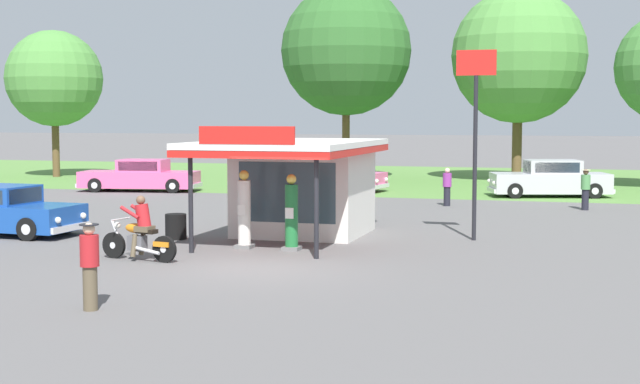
{
  "coord_description": "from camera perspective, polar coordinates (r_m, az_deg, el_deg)",
  "views": [
    {
      "loc": [
        7.01,
        -19.18,
        3.46
      ],
      "look_at": [
        0.14,
        4.11,
        1.4
      ],
      "focal_mm": 49.77,
      "sensor_mm": 36.0,
      "label": 1
    }
  ],
  "objects": [
    {
      "name": "roadside_pole_sign",
      "position": [
        25.1,
        9.98,
        5.05
      ],
      "size": [
        1.1,
        0.12,
        5.31
      ],
      "color": "black",
      "rests_on": "ground"
    },
    {
      "name": "parked_car_back_row_far_right",
      "position": [
        41.59,
        0.83,
        1.0
      ],
      "size": [
        5.19,
        2.56,
        1.44
      ],
      "color": "#E55993",
      "rests_on": "ground"
    },
    {
      "name": "gas_pump_nearside",
      "position": [
        23.42,
        -4.89,
        -1.32
      ],
      "size": [
        0.44,
        0.44,
        2.07
      ],
      "color": "slate",
      "rests_on": "ground"
    },
    {
      "name": "bystander_strolling_foreground",
      "position": [
        34.36,
        16.7,
        0.22
      ],
      "size": [
        0.34,
        0.34,
        1.53
      ],
      "color": "black",
      "rests_on": "ground"
    },
    {
      "name": "parked_car_back_row_left",
      "position": [
        39.71,
        14.59,
        0.76
      ],
      "size": [
        5.43,
        3.15,
        1.6
      ],
      "color": "#B7B7BC",
      "rests_on": "ground"
    },
    {
      "name": "gas_pump_offside",
      "position": [
        22.98,
        -1.84,
        -1.53
      ],
      "size": [
        0.44,
        0.44,
        1.99
      ],
      "color": "slate",
      "rests_on": "ground"
    },
    {
      "name": "grass_verge_strip",
      "position": [
        49.8,
        8.29,
        0.82
      ],
      "size": [
        120.0,
        24.0,
        0.01
      ],
      "primitive_type": "cube",
      "color": "#56843D",
      "rests_on": "ground"
    },
    {
      "name": "featured_classic_sedan",
      "position": [
        27.77,
        -19.83,
        -1.22
      ],
      "size": [
        5.01,
        2.17,
        1.45
      ],
      "color": "#19479E",
      "rests_on": "ground"
    },
    {
      "name": "service_station_kiosk",
      "position": [
        25.81,
        -1.25,
        0.78
      ],
      "size": [
        4.24,
        6.64,
        3.24
      ],
      "color": "silver",
      "rests_on": "ground"
    },
    {
      "name": "parked_car_second_row_spare",
      "position": [
        42.15,
        -11.49,
        0.97
      ],
      "size": [
        5.79,
        2.74,
        1.49
      ],
      "color": "#E55993",
      "rests_on": "ground"
    },
    {
      "name": "bystander_admiring_sedan",
      "position": [
        16.4,
        -14.59,
        -4.5
      ],
      "size": [
        0.35,
        0.35,
        1.58
      ],
      "color": "brown",
      "rests_on": "ground"
    },
    {
      "name": "tree_oak_distant_spare",
      "position": [
        48.83,
        12.65,
        8.51
      ],
      "size": [
        7.15,
        7.15,
        10.26
      ],
      "color": "brown",
      "rests_on": "ground"
    },
    {
      "name": "tree_oak_right",
      "position": [
        48.62,
        1.77,
        8.98
      ],
      "size": [
        7.09,
        7.09,
        10.61
      ],
      "color": "brown",
      "rests_on": "ground"
    },
    {
      "name": "tree_oak_far_right",
      "position": [
        53.56,
        -16.72,
        6.92
      ],
      "size": [
        5.51,
        5.51,
        8.42
      ],
      "color": "brown",
      "rests_on": "ground"
    },
    {
      "name": "motorcycle_with_rider",
      "position": [
        21.83,
        -11.51,
        -2.64
      ],
      "size": [
        2.14,
        0.73,
        1.58
      ],
      "color": "black",
      "rests_on": "ground"
    },
    {
      "name": "bystander_leaning_by_kiosk",
      "position": [
        34.79,
        8.18,
        0.37
      ],
      "size": [
        0.34,
        0.34,
        1.49
      ],
      "color": "black",
      "rests_on": "ground"
    },
    {
      "name": "spare_tire_stack",
      "position": [
        25.46,
        -9.26,
        -2.21
      ],
      "size": [
        0.6,
        0.6,
        0.72
      ],
      "color": "black",
      "rests_on": "ground"
    },
    {
      "name": "ground_plane",
      "position": [
        20.71,
        -3.61,
        -4.78
      ],
      "size": [
        300.0,
        300.0,
        0.0
      ],
      "primitive_type": "plane",
      "color": "#5B5959"
    }
  ]
}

